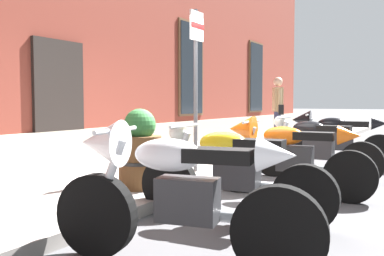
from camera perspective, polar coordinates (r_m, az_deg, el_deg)
name	(u,v)px	position (r m, az deg, el deg)	size (l,w,h in m)	color
ground_plane	(218,189)	(5.93, 3.52, -8.23)	(140.00, 140.00, 0.00)	#424244
sidewalk	(129,174)	(6.79, -8.58, -6.18)	(33.17, 3.19, 0.14)	gray
motorcycle_white_sport	(171,188)	(3.09, -2.81, -8.21)	(0.71, 2.04, 1.08)	black
motorcycle_yellow_naked	(231,174)	(4.29, 5.27, -6.22)	(0.62, 2.09, 0.98)	black
motorcycle_orange_sport	(285,153)	(5.49, 12.50, -3.32)	(0.62, 2.07, 1.03)	black
motorcycle_black_naked	(314,149)	(6.76, 16.26, -2.74)	(0.62, 2.00, 0.99)	black
motorcycle_black_sport	(333,137)	(8.08, 18.64, -1.17)	(0.64, 2.05, 1.06)	black
pedestrian_tan_coat	(278,107)	(10.66, 11.56, 2.82)	(0.59, 0.44, 1.69)	#2D3351
parking_sign	(196,68)	(6.47, 0.55, 8.19)	(0.36, 0.07, 2.48)	#4C4C51
barrel_planter	(140,153)	(5.29, -7.07, -3.37)	(0.56, 0.56, 0.99)	brown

